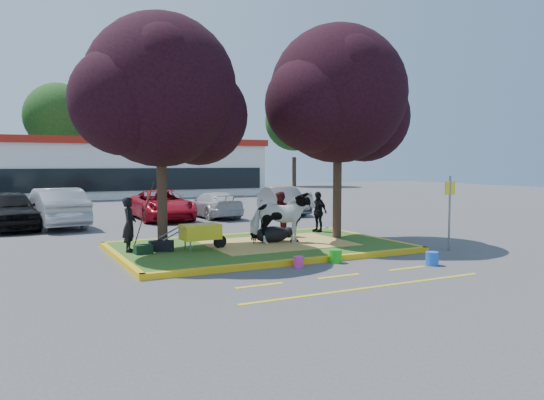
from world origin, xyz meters
name	(u,v)px	position (x,y,z in m)	size (l,w,h in m)	color
ground	(259,250)	(0.00, 0.00, 0.00)	(90.00, 90.00, 0.00)	#424244
median_island	(259,247)	(0.00, 0.00, 0.07)	(8.00, 5.00, 0.15)	#295119
curb_near	(303,261)	(0.00, -2.58, 0.07)	(8.30, 0.16, 0.15)	gold
curb_far	(226,236)	(0.00, 2.58, 0.07)	(8.30, 0.16, 0.15)	gold
curb_left	(119,258)	(-4.08, 0.00, 0.07)	(0.16, 5.30, 0.15)	gold
curb_right	(370,238)	(4.08, 0.00, 0.07)	(0.16, 5.30, 0.15)	gold
straw_bedding	(277,243)	(0.60, 0.00, 0.15)	(4.20, 3.00, 0.01)	tan
tree_purple_left	(162,98)	(-2.78, 0.38, 4.36)	(5.06, 4.20, 6.51)	black
tree_purple_right	(339,101)	(2.92, 0.18, 4.56)	(5.30, 4.40, 6.82)	black
fire_lane_stripe_a	(260,286)	(-2.00, -4.20, 0.00)	(1.10, 0.12, 0.01)	yellow
fire_lane_stripe_b	(339,276)	(0.00, -4.20, 0.00)	(1.10, 0.12, 0.01)	yellow
fire_lane_stripe_c	(407,268)	(2.00, -4.20, 0.00)	(1.10, 0.12, 0.01)	yellow
fire_lane_long	(372,287)	(0.00, -5.40, 0.00)	(6.00, 0.10, 0.01)	yellow
retail_building	(128,167)	(2.00, 27.98, 2.25)	(20.40, 8.40, 4.40)	silver
treeline	(96,107)	(1.23, 37.61, 7.73)	(46.58, 7.80, 14.63)	black
cow	(282,218)	(0.65, -0.20, 0.93)	(0.85, 1.86, 1.57)	white
calf	(272,234)	(0.53, 0.21, 0.40)	(1.14, 0.65, 0.50)	black
handler	(129,225)	(-3.70, 0.46, 0.90)	(0.54, 0.36, 1.49)	black
visitor_a	(280,214)	(1.31, 1.18, 0.89)	(0.72, 0.56, 1.49)	#46141A
visitor_b	(318,212)	(3.12, 1.72, 0.86)	(0.83, 0.35, 1.42)	black
wheelbarrow	(201,232)	(-1.85, -0.11, 0.64)	(1.91, 0.70, 0.72)	black
gear_bag_dark	(163,246)	(-2.87, 0.14, 0.29)	(0.57, 0.31, 0.29)	black
gear_bag_green	(143,249)	(-3.45, -0.05, 0.27)	(0.46, 0.28, 0.24)	black
sign_post	(450,205)	(4.89, -2.70, 1.33)	(0.30, 0.12, 2.20)	slate
bucket_green	(336,256)	(0.85, -2.80, 0.17)	(0.32, 0.32, 0.34)	green
bucket_pink	(299,262)	(-0.29, -2.88, 0.14)	(0.25, 0.25, 0.27)	#E13299
bucket_blue	(432,259)	(2.82, -4.18, 0.17)	(0.32, 0.32, 0.34)	blue
car_black	(10,210)	(-6.53, 8.67, 0.76)	(1.79, 4.45, 1.52)	black
car_silver	(56,208)	(-4.89, 8.65, 0.79)	(1.67, 4.78, 1.58)	#A5A6AD
car_red	(162,205)	(-0.35, 9.49, 0.68)	(2.25, 4.88, 1.36)	#A90E1E
car_white	(214,205)	(2.12, 9.41, 0.60)	(1.68, 4.14, 1.20)	silver
car_grey	(283,201)	(5.76, 9.27, 0.68)	(1.44, 4.12, 1.36)	#55575C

